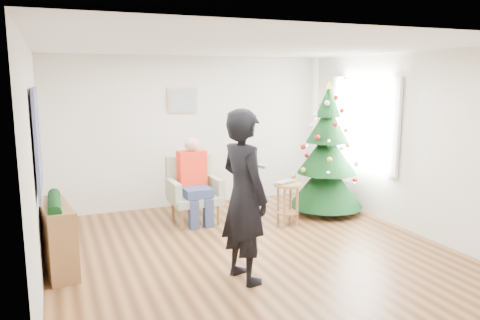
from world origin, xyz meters
name	(u,v)px	position (x,y,z in m)	size (l,w,h in m)	color
floor	(250,251)	(0.00, 0.00, 0.00)	(5.00, 5.00, 0.00)	brown
ceiling	(251,47)	(0.00, 0.00, 2.60)	(5.00, 5.00, 0.00)	white
wall_back	(194,132)	(0.00, 2.50, 1.30)	(5.00, 5.00, 0.00)	silver
wall_front	(380,200)	(0.00, -2.50, 1.30)	(5.00, 5.00, 0.00)	silver
wall_left	(35,167)	(-2.50, 0.00, 1.30)	(5.00, 5.00, 0.00)	silver
wall_right	(408,142)	(2.50, 0.00, 1.30)	(5.00, 5.00, 0.00)	silver
window_panel	(364,123)	(2.47, 1.00, 1.50)	(0.04, 1.30, 1.40)	white
curtains	(363,123)	(2.44, 1.00, 1.50)	(0.05, 1.75, 1.50)	white
christmas_tree	(327,154)	(1.87, 1.15, 0.98)	(1.21, 1.21, 2.18)	#3F2816
stool	(287,204)	(0.96, 0.78, 0.33)	(0.44, 0.44, 0.65)	brown
laptop	(288,182)	(0.96, 0.78, 0.67)	(0.36, 0.23, 0.03)	silver
armchair	(194,198)	(-0.31, 1.52, 0.38)	(0.81, 0.73, 1.02)	gray
seated_person	(195,179)	(-0.31, 1.46, 0.69)	(0.44, 0.63, 1.33)	navy
standing_man	(244,196)	(-0.41, -0.77, 0.96)	(0.70, 0.46, 1.91)	black
game_controller	(262,167)	(-0.21, -0.80, 1.28)	(0.04, 0.13, 0.04)	white
console	(57,238)	(-2.33, 0.27, 0.40)	(0.30, 1.00, 0.80)	brown
garland	(55,203)	(-2.33, 0.27, 0.82)	(0.14, 0.14, 0.90)	black
tapestry	(37,140)	(-2.46, 0.30, 1.55)	(0.03, 1.50, 1.15)	black
framed_picture	(182,100)	(-0.20, 2.46, 1.85)	(0.52, 0.05, 0.42)	tan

